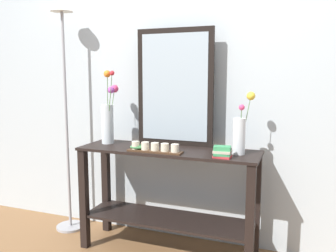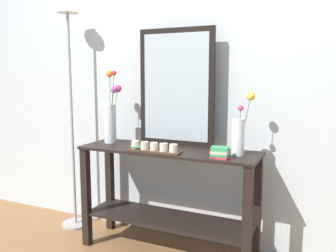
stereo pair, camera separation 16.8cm
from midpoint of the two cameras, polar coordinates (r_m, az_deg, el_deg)
name	(u,v)px [view 2 (the right image)]	position (r m, az deg, el deg)	size (l,w,h in m)	color
ground_plane	(168,252)	(2.84, 1.81, -19.65)	(7.00, 6.00, 0.02)	brown
wall_back	(185,71)	(2.81, 4.49, 8.88)	(6.40, 0.08, 2.70)	#B2BCC1
console_table	(168,188)	(2.64, 1.85, -9.98)	(1.32, 0.40, 0.78)	black
mirror_leaning	(176,88)	(2.67, 3.14, 6.20)	(0.60, 0.03, 0.88)	black
tall_vase_left	(111,117)	(2.81, -7.49, 1.51)	(0.15, 0.19, 0.57)	silver
vase_right	(239,133)	(2.41, 13.37, -1.04)	(0.14, 0.13, 0.42)	silver
candle_tray	(154,148)	(2.46, -0.32, -3.57)	(0.39, 0.09, 0.07)	#472D1C
decorative_bowl	(138,146)	(2.55, -2.92, -3.31)	(0.12, 0.12, 0.04)	#38703D
book_stack	(220,153)	(2.31, 10.44, -4.28)	(0.12, 0.09, 0.07)	#C63338
floor_lamp	(70,78)	(3.07, -13.98, 7.54)	(0.24, 0.24, 1.92)	#9E9EA3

